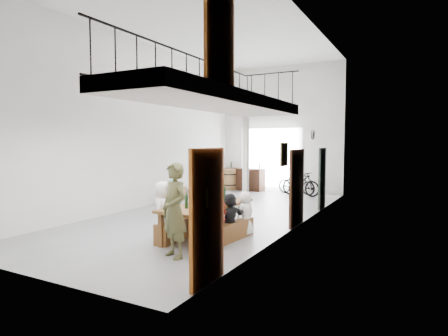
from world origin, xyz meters
The scene contains 24 objects.
floor centered at (0.00, 0.00, 0.00)m, with size 12.00×12.00×0.00m, color slate.
room_walls centered at (0.00, 0.00, 3.55)m, with size 12.00×12.00×12.00m.
gateway_portal centered at (-0.40, 5.94, 1.40)m, with size 2.80×0.08×2.80m, color white.
right_wall_decor centered at (2.70, -1.87, 1.74)m, with size 0.07×8.28×5.07m.
balcony centered at (1.98, -3.13, 2.96)m, with size 1.52×5.62×4.00m.
tasting_table centered at (1.32, -2.57, 0.71)m, with size 1.17×2.56×0.79m.
bench_inner centered at (0.74, -2.64, 0.23)m, with size 0.32×1.97×0.45m, color brown.
bench_wall centered at (1.88, -2.58, 0.20)m, with size 0.23×1.77×0.41m, color brown.
tableware centered at (1.37, -2.52, 0.93)m, with size 0.52×1.50×0.35m.
side_bench centered at (-2.50, 2.01, 0.21)m, with size 0.33×1.51×0.42m, color brown.
oak_barrel centered at (-2.20, 5.40, 0.48)m, with size 0.65×0.65×0.96m.
serving_counter centered at (-1.55, 5.65, 0.49)m, with size 1.87×0.52×0.99m, color #34190D.
counter_bottles centered at (-1.55, 5.65, 1.13)m, with size 1.60×0.34×0.28m.
guest_left_a centered at (0.57, -3.24, 0.67)m, with size 0.65×0.42×1.34m, color white.
guest_left_b centered at (0.50, -2.66, 0.66)m, with size 0.48×0.31×1.31m, color #236B77.
guest_left_c centered at (0.63, -2.15, 0.57)m, with size 0.55×0.43×1.14m, color white.
guest_left_d centered at (0.59, -1.72, 0.67)m, with size 0.86×0.50×1.34m, color #236B77.
guest_right_a centered at (1.89, -3.10, 0.65)m, with size 0.76×0.32×1.29m, color #A9281D.
guest_right_b centered at (1.84, -2.46, 0.53)m, with size 0.98×0.31×1.05m, color black.
guest_right_c centered at (1.96, -1.89, 0.52)m, with size 0.51×0.33×1.04m, color white.
host_standing centered at (1.47, -4.04, 0.90)m, with size 0.66×0.43×1.81m, color #4E502D.
potted_plant centered at (2.45, 0.50, 0.23)m, with size 0.41×0.36×0.46m, color #174C1D.
bicycle_near centered at (0.96, 5.40, 0.46)m, with size 0.61×1.75×0.92m, color black.
bicycle_far centered at (1.26, 4.96, 0.51)m, with size 0.48×1.71×1.03m, color black.
Camera 1 is at (5.57, -9.77, 2.19)m, focal length 30.00 mm.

